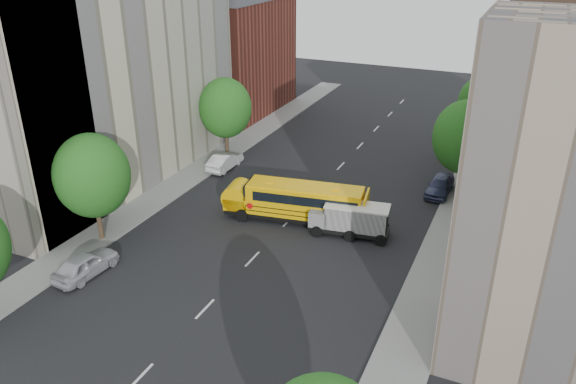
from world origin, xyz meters
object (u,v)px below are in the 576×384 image
Objects in this scene: school_bus at (295,200)px; street_tree_4 at (466,137)px; parked_car_0 at (86,264)px; parked_car_4 at (440,185)px; street_tree_2 at (225,108)px; parked_car_5 at (452,143)px; street_tree_1 at (92,176)px; street_tree_5 at (483,103)px; parked_car_1 at (225,161)px; safari_truck at (351,219)px.

street_tree_4 is at bearing 33.49° from school_bus.
parked_car_0 reaches higher than parked_car_4.
street_tree_4 reaches higher than school_bus.
parked_car_4 is (20.52, -0.44, -4.06)m from street_tree_2.
street_tree_4 is at bearing 19.09° from parked_car_4.
parked_car_0 is 1.01× the size of parked_car_4.
school_bus is 2.29× the size of parked_car_5.
street_tree_1 is at bearing -119.07° from parked_car_5.
street_tree_4 reaches higher than parked_car_5.
school_bus is at bearing -116.14° from street_tree_5.
street_tree_5 is at bearing 90.00° from street_tree_4.
parked_car_0 is at bearing -84.28° from street_tree_2.
school_bus is at bearing -137.68° from street_tree_4.
street_tree_2 is 20.93m from parked_car_4.
parked_car_5 is (19.80, 10.40, -4.04)m from street_tree_2.
school_bus is 2.43× the size of parked_car_4.
street_tree_1 reaches higher than parked_car_1.
street_tree_2 reaches higher than parked_car_1.
parked_car_0 is at bearing -135.60° from school_bus.
safari_truck is 18.12m from parked_car_0.
safari_truck is (-6.10, -10.10, -3.80)m from street_tree_4.
street_tree_1 is 6.15m from parked_car_0.
street_tree_1 is at bearing -140.71° from street_tree_4.
street_tree_2 reaches higher than school_bus.
parked_car_5 is (3.90, 20.50, -0.49)m from safari_truck.
street_tree_1 is 1.76× the size of parked_car_4.
school_bus is 12.07m from parked_car_1.
street_tree_2 is 22.43m from parked_car_0.
street_tree_2 reaches higher than parked_car_4.
street_tree_2 is at bearing -146.47° from parked_car_5.
parked_car_1 is (-14.50, 7.17, -0.53)m from safari_truck.
school_bus is (-10.64, -21.69, -3.02)m from street_tree_5.
parked_car_1 is (1.40, 15.07, -4.21)m from street_tree_1.
parked_car_5 is at bearing -144.19° from parked_car_1.
street_tree_2 is at bearing 90.00° from street_tree_1.
safari_truck reaches higher than parked_car_1.
street_tree_1 reaches higher than school_bus.
street_tree_2 reaches higher than safari_truck.
street_tree_2 is 0.95× the size of street_tree_4.
street_tree_1 is at bearing 84.56° from parked_car_1.
street_tree_4 is at bearing -127.62° from parked_car_0.
parked_car_5 is at bearing 71.23° from safari_truck.
street_tree_4 is 1.08× the size of street_tree_5.
street_tree_5 is 23.18m from safari_truck.
street_tree_1 is 1.75× the size of parked_car_1.
parked_car_0 is 19.03m from parked_car_1.
parked_car_1 is at bearing 84.69° from street_tree_1.
street_tree_5 is 1.28× the size of safari_truck.
street_tree_2 reaches higher than street_tree_5.
street_tree_5 is 24.35m from school_bus.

